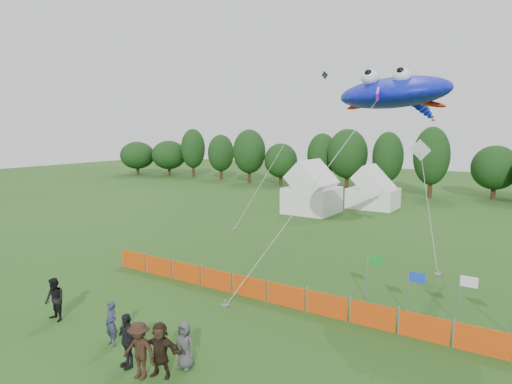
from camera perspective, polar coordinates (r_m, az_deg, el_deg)
The scene contains 15 objects.
ground at distance 17.18m, azimuth -11.80°, elevation -19.91°, with size 160.00×160.00×0.00m, color #234C16.
treeline at distance 56.40m, azimuth 23.86°, elevation 3.48°, with size 104.57×8.78×8.36m.
tent_left at distance 43.29m, azimuth 7.01°, elevation 0.03°, with size 4.51×4.51×3.98m.
tent_right at distance 47.07m, azimuth 14.44°, elevation 0.03°, with size 4.63×3.71×3.27m.
barrier_fence at distance 21.11m, azimuth 3.77°, elevation -12.80°, with size 21.90×0.06×1.00m.
flag_row at distance 20.81m, azimuth 24.57°, elevation -11.09°, with size 8.73×0.60×2.27m.
spectator_a at distance 18.30m, azimuth -17.64°, elevation -15.41°, with size 0.61×0.40×1.67m, color #292E45.
spectator_b at distance 21.20m, azimuth -23.87°, elevation -12.21°, with size 0.89×0.69×1.83m, color black.
spectator_c at distance 15.87m, azimuth -14.40°, elevation -18.64°, with size 1.22×0.70×1.89m, color black.
spectator_d at distance 16.64m, azimuth -15.82°, elevation -17.40°, with size 1.10×0.46×1.88m, color black.
spectator_e at distance 16.25m, azimuth -8.90°, elevation -18.37°, with size 0.78×0.51×1.60m, color #414245.
spectator_f at distance 15.86m, azimuth -11.91°, elevation -18.72°, with size 1.69×0.54×1.82m, color black.
stingray_kite at distance 25.27m, azimuth 17.17°, elevation 11.68°, with size 8.74×16.53×10.91m.
small_kite_white at distance 29.00m, azimuth 20.27°, elevation 1.81°, with size 2.88×3.65×7.33m.
small_kite_dark at distance 40.00m, azimuth 3.83°, elevation 6.49°, with size 2.72×11.81×13.27m.
Camera 1 is at (10.93, -10.57, 8.01)m, focal length 32.00 mm.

